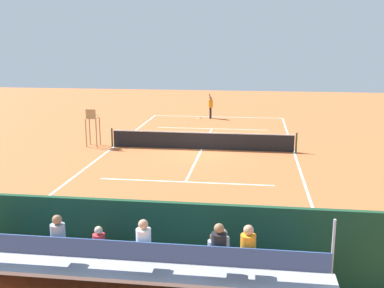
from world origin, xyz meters
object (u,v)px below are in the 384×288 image
object	(u,v)px
tennis_racket	(198,118)
tennis_ball_far	(187,126)
tennis_player	(211,105)
courtside_bench	(231,247)
tennis_net	(202,140)
bleacher_stand	(125,264)
tennis_ball_near	(216,123)
umpire_chair	(92,123)
equipment_bag	(177,259)

from	to	relation	value
tennis_racket	tennis_ball_far	bearing A→B (deg)	83.67
tennis_player	tennis_ball_far	bearing A→B (deg)	69.66
courtside_bench	tennis_ball_far	size ratio (longest dim) A/B	27.27
tennis_net	bleacher_stand	world-z (taller)	bleacher_stand
tennis_ball_far	tennis_ball_near	bearing A→B (deg)	-148.25
umpire_chair	tennis_racket	distance (m)	11.25
tennis_player	tennis_racket	distance (m)	1.38
umpire_chair	courtside_bench	size ratio (longest dim) A/B	1.19
tennis_net	equipment_bag	world-z (taller)	tennis_net
tennis_net	bleacher_stand	bearing A→B (deg)	90.07
tennis_racket	tennis_ball_far	xyz separation A→B (m)	(0.36, 3.23, 0.02)
umpire_chair	tennis_ball_near	world-z (taller)	umpire_chair
equipment_bag	tennis_player	bearing A→B (deg)	-86.73
equipment_bag	tennis_net	bearing A→B (deg)	-86.34
umpire_chair	tennis_player	bearing A→B (deg)	-118.90
bleacher_stand	tennis_racket	xyz separation A→B (m)	(1.44, -25.43, -0.96)
tennis_ball_far	tennis_racket	bearing A→B (deg)	-96.33
tennis_player	tennis_ball_far	size ratio (longest dim) A/B	29.18
tennis_net	bleacher_stand	xyz separation A→B (m)	(-0.02, 15.39, 0.48)
tennis_ball_far	tennis_player	bearing A→B (deg)	-110.34
courtside_bench	tennis_ball_near	distance (m)	21.38
equipment_bag	tennis_ball_far	size ratio (longest dim) A/B	13.64
tennis_player	equipment_bag	bearing A→B (deg)	93.27
tennis_ball_far	equipment_bag	bearing A→B (deg)	97.43
tennis_player	courtside_bench	bearing A→B (deg)	96.74
tennis_racket	tennis_ball_near	world-z (taller)	tennis_ball_near
bleacher_stand	courtside_bench	world-z (taller)	bleacher_stand
tennis_player	tennis_ball_far	distance (m)	3.82
tennis_racket	equipment_bag	bearing A→B (deg)	95.55
courtside_bench	tennis_player	world-z (taller)	tennis_player
tennis_net	tennis_racket	size ratio (longest dim) A/B	18.60
umpire_chair	tennis_player	distance (m)	11.81
umpire_chair	tennis_ball_far	distance (m)	8.27
umpire_chair	equipment_bag	size ratio (longest dim) A/B	2.38
tennis_ball_near	tennis_ball_far	size ratio (longest dim) A/B	1.00
tennis_ball_near	tennis_racket	bearing A→B (deg)	-52.51
umpire_chair	tennis_racket	size ratio (longest dim) A/B	3.86
umpire_chair	courtside_bench	world-z (taller)	umpire_chair
bleacher_stand	tennis_racket	distance (m)	25.49
equipment_bag	tennis_ball_near	xyz separation A→B (m)	(0.71, -21.40, -0.15)
umpire_chair	bleacher_stand	bearing A→B (deg)	112.08
tennis_net	equipment_bag	xyz separation A→B (m)	(-0.86, 13.40, -0.32)
umpire_chair	tennis_ball_far	xyz separation A→B (m)	(-4.42, -6.87, -1.28)
tennis_net	courtside_bench	size ratio (longest dim) A/B	5.72
tennis_ball_near	tennis_ball_far	bearing A→B (deg)	31.75
equipment_bag	tennis_player	size ratio (longest dim) A/B	0.47
tennis_racket	tennis_ball_near	distance (m)	2.57
tennis_net	tennis_ball_far	distance (m)	7.05
courtside_bench	tennis_ball_far	bearing A→B (deg)	-78.55
equipment_bag	tennis_ball_near	distance (m)	21.41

